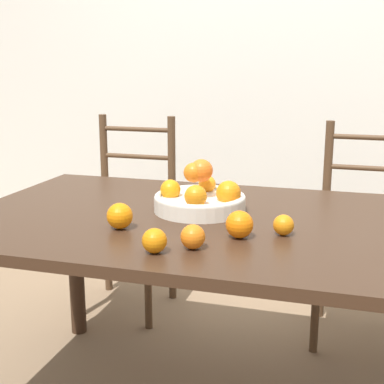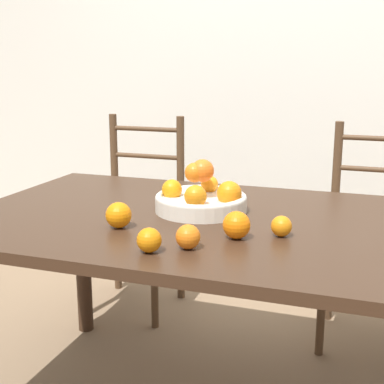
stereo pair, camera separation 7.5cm
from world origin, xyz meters
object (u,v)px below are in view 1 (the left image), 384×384
object	(u,v)px
orange_loose_2	(154,241)
orange_loose_4	(120,216)
chair_left	(128,217)
chair_right	(366,237)
orange_loose_1	(193,237)
orange_loose_3	(284,225)
fruit_bowl	(200,197)
orange_loose_0	(239,224)

from	to	relation	value
orange_loose_2	orange_loose_4	xyz separation A→B (m)	(-0.18, 0.17, 0.01)
chair_left	chair_right	distance (m)	1.16
orange_loose_1	orange_loose_2	size ratio (longest dim) A/B	1.01
orange_loose_1	chair_right	size ratio (longest dim) A/B	0.07
orange_loose_3	orange_loose_4	world-z (taller)	orange_loose_4
fruit_bowl	chair_left	world-z (taller)	chair_left
orange_loose_4	chair_right	world-z (taller)	chair_right
orange_loose_0	chair_left	xyz separation A→B (m)	(-0.77, 0.96, -0.30)
orange_loose_2	chair_right	world-z (taller)	chair_right
orange_loose_2	chair_left	distance (m)	1.32
fruit_bowl	orange_loose_0	xyz separation A→B (m)	(0.19, -0.25, -0.01)
orange_loose_0	orange_loose_4	distance (m)	0.37
fruit_bowl	orange_loose_2	distance (m)	0.44
orange_loose_0	orange_loose_4	xyz separation A→B (m)	(-0.37, -0.02, -0.00)
orange_loose_1	orange_loose_4	world-z (taller)	orange_loose_4
orange_loose_3	chair_left	world-z (taller)	chair_left
orange_loose_2	orange_loose_4	world-z (taller)	orange_loose_4
orange_loose_0	orange_loose_1	distance (m)	0.17
orange_loose_1	orange_loose_2	distance (m)	0.11
fruit_bowl	orange_loose_1	xyz separation A→B (m)	(0.08, -0.38, -0.02)
fruit_bowl	orange_loose_4	size ratio (longest dim) A/B	3.90
chair_right	chair_left	bearing A→B (deg)	-179.26
orange_loose_2	fruit_bowl	bearing A→B (deg)	89.38
orange_loose_4	chair_left	xyz separation A→B (m)	(-0.40, 0.98, -0.30)
fruit_bowl	chair_right	size ratio (longest dim) A/B	0.32
fruit_bowl	orange_loose_0	distance (m)	0.31
orange_loose_3	orange_loose_4	distance (m)	0.50
orange_loose_1	chair_left	world-z (taller)	chair_left
orange_loose_1	chair_left	xyz separation A→B (m)	(-0.66, 1.09, -0.30)
orange_loose_2	orange_loose_3	distance (m)	0.40
chair_left	chair_right	size ratio (longest dim) A/B	1.00
orange_loose_2	chair_left	size ratio (longest dim) A/B	0.07
orange_loose_3	orange_loose_2	bearing A→B (deg)	-140.98
orange_loose_3	orange_loose_0	bearing A→B (deg)	-152.60
orange_loose_1	orange_loose_4	xyz separation A→B (m)	(-0.27, 0.11, 0.01)
fruit_bowl	orange_loose_4	xyz separation A→B (m)	(-0.18, -0.26, -0.01)
chair_left	orange_loose_2	bearing A→B (deg)	-63.18
orange_loose_0	orange_loose_2	xyz separation A→B (m)	(-0.19, -0.19, -0.01)
orange_loose_4	orange_loose_1	bearing A→B (deg)	-23.08
orange_loose_0	orange_loose_1	world-z (taller)	orange_loose_0
fruit_bowl	chair_right	world-z (taller)	chair_right
orange_loose_4	chair_right	size ratio (longest dim) A/B	0.08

